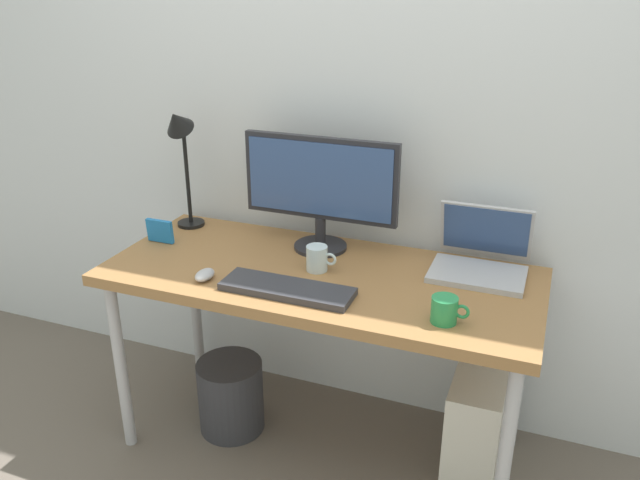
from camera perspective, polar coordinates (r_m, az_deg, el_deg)
The scene contains 13 objects.
ground_plane at distance 2.64m, azimuth -0.00°, elevation -17.66°, with size 6.00×6.00×0.00m, color #665B51.
back_wall at distance 2.41m, azimuth 3.38°, elevation 12.83°, with size 4.40×0.04×2.60m, color silver.
desk at distance 2.26m, azimuth -0.00°, elevation -4.35°, with size 1.52×0.65×0.75m.
monitor at distance 2.33m, azimuth 0.02°, elevation 4.86°, with size 0.58×0.20×0.43m.
laptop at distance 2.29m, azimuth 14.17°, elevation -1.35°, with size 0.32×0.29×0.22m.
desk_lamp at distance 2.56m, azimuth -12.42°, elevation 8.65°, with size 0.11×0.16×0.50m.
keyboard at distance 2.09m, azimuth -2.94°, elevation -4.39°, with size 0.44×0.14×0.02m, color #333338.
mouse at distance 2.20m, azimuth -10.25°, elevation -3.08°, with size 0.06×0.09×0.03m, color #B2B2B7.
coffee_mug at distance 1.94m, azimuth 11.09°, elevation -6.14°, with size 0.12×0.08×0.08m.
glass_cup at distance 2.22m, azimuth -0.23°, elevation -1.65°, with size 0.11×0.07×0.09m.
photo_frame at distance 2.53m, azimuth -14.10°, elevation 0.79°, with size 0.11×0.02×0.09m, color #1E72BF.
computer_tower at distance 2.46m, azimuth 13.72°, elevation -15.77°, with size 0.18×0.36×0.42m, color silver.
wastebasket at distance 2.66m, azimuth -7.96°, elevation -13.59°, with size 0.26×0.26×0.30m, color #333338.
Camera 1 is at (0.73, -1.88, 1.72)m, focal length 35.84 mm.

